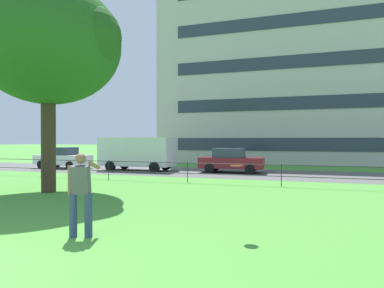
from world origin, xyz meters
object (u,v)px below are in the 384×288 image
Objects in this scene: panel_van_far_right at (137,152)px; apartment_building_background at (307,74)px; car_white_right at (63,158)px; car_maroon_left at (231,160)px; frisbee at (237,165)px; person_thrower at (81,192)px; tree_large_lawn at (37,36)px.

panel_van_far_right is 0.18× the size of apartment_building_background.
car_white_right is 0.80× the size of panel_van_far_right.
apartment_building_background is at bearing 71.11° from car_maroon_left.
frisbee is 13.86m from car_maroon_left.
person_thrower is 15.32m from panel_van_far_right.
car_white_right is 0.99× the size of car_maroon_left.
frisbee is 0.07× the size of panel_van_far_right.
car_white_right is at bearing 124.96° from tree_large_lawn.
car_white_right is 12.42m from car_maroon_left.
car_maroon_left is at bearing 101.65° from frisbee.
apartment_building_background is (5.21, 29.06, 7.83)m from person_thrower.
person_thrower is 0.44× the size of car_white_right.
panel_van_far_right is at bearing 125.01° from frisbee.
panel_van_far_right is (-6.00, 14.10, 0.32)m from person_thrower.
frisbee is at bearing -54.99° from panel_van_far_right.
panel_van_far_right is at bearing 0.01° from car_white_right.
apartment_building_background is at bearing 40.83° from car_white_right.
tree_large_lawn is 10.31m from frisbee.
panel_van_far_right is at bearing 113.05° from person_thrower.
car_maroon_left is 17.18m from apartment_building_background.
car_white_right is (-15.20, 12.97, -0.71)m from frisbee.
tree_large_lawn reaches higher than person_thrower.
apartment_building_background is (10.66, 24.49, 2.67)m from tree_large_lawn.
tree_large_lawn is at bearing -86.71° from panel_van_far_right.
apartment_building_background reaches higher than car_white_right.
person_thrower is at bearing -91.14° from car_maroon_left.
frisbee is at bearing 19.96° from person_thrower.
tree_large_lawn is 2.17× the size of car_maroon_left.
car_maroon_left is (12.40, 0.59, 0.00)m from car_white_right.
person_thrower is at bearing -100.17° from apartment_building_background.
apartment_building_background is at bearing 79.83° from person_thrower.
tree_large_lawn is 26.85m from apartment_building_background.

